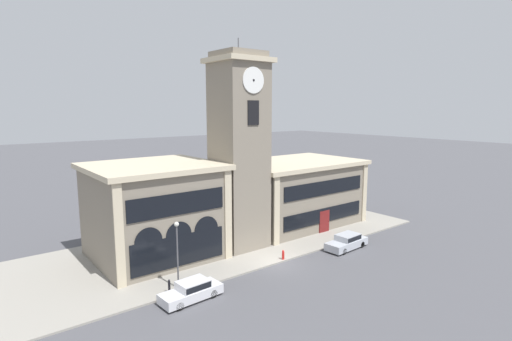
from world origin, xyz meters
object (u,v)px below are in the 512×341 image
at_px(parked_car_near, 192,290).
at_px(street_lamp, 177,244).
at_px(bollard, 169,287).
at_px(fire_hydrant, 283,255).
at_px(parked_car_mid, 347,241).

height_order(parked_car_near, street_lamp, street_lamp).
xyz_separation_m(parked_car_near, bollard, (-0.96, 1.64, -0.06)).
relative_size(bollard, fire_hydrant, 1.22).
distance_m(street_lamp, bollard, 3.09).
distance_m(parked_car_mid, fire_hydrant, 7.21).
bearing_deg(bollard, parked_car_near, -59.75).
bearing_deg(parked_car_near, bollard, -63.24).
xyz_separation_m(bollard, fire_hydrant, (11.02, -0.20, -0.10)).
xyz_separation_m(street_lamp, bollard, (-0.90, -0.31, -2.94)).
bearing_deg(fire_hydrant, parked_car_mid, -11.53).
height_order(parked_car_mid, fire_hydrant, parked_car_mid).
distance_m(parked_car_near, street_lamp, 3.48).
distance_m(parked_car_near, parked_car_mid, 17.12).
distance_m(parked_car_mid, street_lamp, 17.53).
height_order(parked_car_mid, bollard, parked_car_mid).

